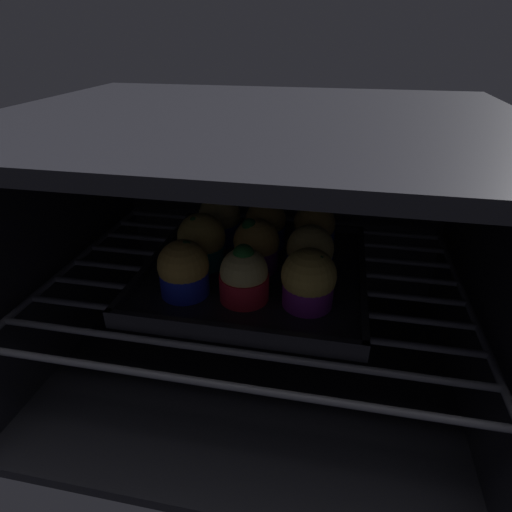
% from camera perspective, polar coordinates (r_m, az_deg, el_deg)
% --- Properties ---
extents(oven_cavity, '(0.59, 0.47, 0.37)m').
position_cam_1_polar(oven_cavity, '(0.59, 0.67, 1.52)').
color(oven_cavity, black).
rests_on(oven_cavity, ground).
extents(oven_rack, '(0.55, 0.42, 0.01)m').
position_cam_1_polar(oven_rack, '(0.57, -0.14, -3.45)').
color(oven_rack, '#51515B').
rests_on(oven_rack, oven_cavity).
extents(baking_tray, '(0.29, 0.29, 0.02)m').
position_cam_1_polar(baking_tray, '(0.57, 0.00, -2.13)').
color(baking_tray, black).
rests_on(baking_tray, oven_rack).
extents(muffin_row0_col0, '(0.06, 0.06, 0.07)m').
position_cam_1_polar(muffin_row0_col0, '(0.51, -9.77, -1.82)').
color(muffin_row0_col0, '#1928B7').
rests_on(muffin_row0_col0, baking_tray).
extents(muffin_row0_col1, '(0.06, 0.06, 0.07)m').
position_cam_1_polar(muffin_row0_col1, '(0.49, -1.28, -2.80)').
color(muffin_row0_col1, red).
rests_on(muffin_row0_col1, baking_tray).
extents(muffin_row0_col2, '(0.06, 0.06, 0.07)m').
position_cam_1_polar(muffin_row0_col2, '(0.48, 7.16, -3.28)').
color(muffin_row0_col2, '#7A238C').
rests_on(muffin_row0_col2, baking_tray).
extents(muffin_row1_col0, '(0.06, 0.06, 0.07)m').
position_cam_1_polar(muffin_row1_col0, '(0.56, -7.40, 1.99)').
color(muffin_row1_col0, '#0C8C84').
rests_on(muffin_row1_col0, baking_tray).
extents(muffin_row1_col1, '(0.06, 0.06, 0.07)m').
position_cam_1_polar(muffin_row1_col1, '(0.55, 0.27, 1.30)').
color(muffin_row1_col1, '#7A238C').
rests_on(muffin_row1_col1, baking_tray).
extents(muffin_row1_col2, '(0.06, 0.06, 0.07)m').
position_cam_1_polar(muffin_row1_col2, '(0.54, 7.32, 0.40)').
color(muffin_row1_col2, '#1928B7').
rests_on(muffin_row1_col2, baking_tray).
extents(muffin_row2_col0, '(0.06, 0.06, 0.07)m').
position_cam_1_polar(muffin_row2_col0, '(0.63, -4.93, 4.84)').
color(muffin_row2_col0, '#1928B7').
rests_on(muffin_row2_col0, baking_tray).
extents(muffin_row2_col1, '(0.06, 0.06, 0.08)m').
position_cam_1_polar(muffin_row2_col1, '(0.61, 1.58, 4.30)').
color(muffin_row2_col1, '#1928B7').
rests_on(muffin_row2_col1, baking_tray).
extents(muffin_row2_col2, '(0.06, 0.06, 0.07)m').
position_cam_1_polar(muffin_row2_col2, '(0.61, 7.83, 3.74)').
color(muffin_row2_col2, '#1928B7').
rests_on(muffin_row2_col2, baking_tray).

